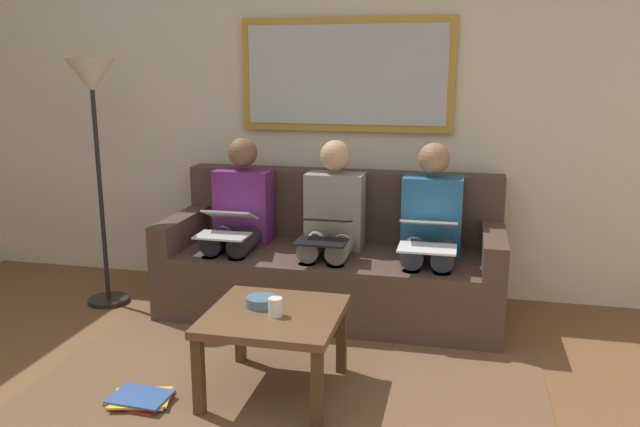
{
  "coord_description": "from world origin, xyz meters",
  "views": [
    {
      "loc": [
        -0.83,
        1.95,
        1.62
      ],
      "look_at": [
        0.0,
        -1.7,
        0.75
      ],
      "focal_mm": 36.03,
      "sensor_mm": 36.0,
      "label": 1
    }
  ],
  "objects_px": {
    "couch": "(334,263)",
    "bowl": "(261,302)",
    "standing_lamp": "(93,104)",
    "person_right": "(239,218)",
    "cup": "(275,307)",
    "laptop_silver": "(227,224)",
    "laptop_white": "(428,234)",
    "person_middle": "(332,223)",
    "magazine_stack": "(140,398)",
    "coffee_table": "(274,323)",
    "person_left": "(431,228)",
    "framed_mirror": "(346,75)",
    "laptop_black": "(324,230)"
  },
  "relations": [
    {
      "from": "couch",
      "to": "bowl",
      "type": "xyz_separation_m",
      "value": [
        0.13,
        1.16,
        0.14
      ]
    },
    {
      "from": "couch",
      "to": "standing_lamp",
      "type": "xyz_separation_m",
      "value": [
        1.55,
        0.27,
        1.06
      ]
    },
    {
      "from": "couch",
      "to": "person_right",
      "type": "xyz_separation_m",
      "value": [
        0.64,
        0.07,
        0.3
      ]
    },
    {
      "from": "cup",
      "to": "laptop_silver",
      "type": "relative_size",
      "value": 0.26
    },
    {
      "from": "person_right",
      "to": "standing_lamp",
      "type": "bearing_deg",
      "value": 12.33
    },
    {
      "from": "cup",
      "to": "laptop_white",
      "type": "relative_size",
      "value": 0.24
    },
    {
      "from": "bowl",
      "to": "person_middle",
      "type": "distance_m",
      "value": 1.11
    },
    {
      "from": "laptop_white",
      "to": "magazine_stack",
      "type": "distance_m",
      "value": 1.85
    },
    {
      "from": "person_right",
      "to": "laptop_silver",
      "type": "height_order",
      "value": "person_right"
    },
    {
      "from": "coffee_table",
      "to": "person_left",
      "type": "height_order",
      "value": "person_left"
    },
    {
      "from": "couch",
      "to": "cup",
      "type": "relative_size",
      "value": 24.44
    },
    {
      "from": "coffee_table",
      "to": "laptop_white",
      "type": "relative_size",
      "value": 1.72
    },
    {
      "from": "laptop_silver",
      "to": "person_right",
      "type": "bearing_deg",
      "value": -90.0
    },
    {
      "from": "coffee_table",
      "to": "cup",
      "type": "height_order",
      "value": "cup"
    },
    {
      "from": "bowl",
      "to": "standing_lamp",
      "type": "distance_m",
      "value": 1.91
    },
    {
      "from": "framed_mirror",
      "to": "cup",
      "type": "xyz_separation_m",
      "value": [
        0.03,
        1.65,
        -1.08
      ]
    },
    {
      "from": "couch",
      "to": "magazine_stack",
      "type": "xyz_separation_m",
      "value": [
        0.66,
        1.48,
        -0.29
      ]
    },
    {
      "from": "coffee_table",
      "to": "person_right",
      "type": "relative_size",
      "value": 0.57
    },
    {
      "from": "person_middle",
      "to": "magazine_stack",
      "type": "xyz_separation_m",
      "value": [
        0.66,
        1.41,
        -0.58
      ]
    },
    {
      "from": "bowl",
      "to": "standing_lamp",
      "type": "bearing_deg",
      "value": -32.2
    },
    {
      "from": "coffee_table",
      "to": "bowl",
      "type": "bearing_deg",
      "value": -34.85
    },
    {
      "from": "laptop_white",
      "to": "laptop_silver",
      "type": "bearing_deg",
      "value": 0.1
    },
    {
      "from": "person_middle",
      "to": "standing_lamp",
      "type": "distance_m",
      "value": 1.74
    },
    {
      "from": "coffee_table",
      "to": "standing_lamp",
      "type": "height_order",
      "value": "standing_lamp"
    },
    {
      "from": "laptop_black",
      "to": "person_left",
      "type": "bearing_deg",
      "value": -158.69
    },
    {
      "from": "coffee_table",
      "to": "person_middle",
      "type": "bearing_deg",
      "value": -92.52
    },
    {
      "from": "coffee_table",
      "to": "magazine_stack",
      "type": "bearing_deg",
      "value": 23.01
    },
    {
      "from": "framed_mirror",
      "to": "cup",
      "type": "height_order",
      "value": "framed_mirror"
    },
    {
      "from": "person_left",
      "to": "coffee_table",
      "type": "bearing_deg",
      "value": 58.99
    },
    {
      "from": "person_middle",
      "to": "magazine_stack",
      "type": "relative_size",
      "value": 3.45
    },
    {
      "from": "laptop_silver",
      "to": "standing_lamp",
      "type": "distance_m",
      "value": 1.18
    },
    {
      "from": "couch",
      "to": "bowl",
      "type": "relative_size",
      "value": 14.32
    },
    {
      "from": "standing_lamp",
      "to": "laptop_black",
      "type": "bearing_deg",
      "value": 178.12
    },
    {
      "from": "person_middle",
      "to": "person_left",
      "type": "bearing_deg",
      "value": 180.0
    },
    {
      "from": "person_right",
      "to": "magazine_stack",
      "type": "height_order",
      "value": "person_right"
    },
    {
      "from": "cup",
      "to": "standing_lamp",
      "type": "xyz_separation_m",
      "value": [
        1.52,
        -0.99,
        0.9
      ]
    },
    {
      "from": "framed_mirror",
      "to": "bowl",
      "type": "height_order",
      "value": "framed_mirror"
    },
    {
      "from": "couch",
      "to": "framed_mirror",
      "type": "xyz_separation_m",
      "value": [
        0.0,
        -0.39,
        1.24
      ]
    },
    {
      "from": "framed_mirror",
      "to": "cup",
      "type": "relative_size",
      "value": 16.53
    },
    {
      "from": "person_left",
      "to": "laptop_silver",
      "type": "xyz_separation_m",
      "value": [
        1.28,
        0.24,
        0.02
      ]
    },
    {
      "from": "coffee_table",
      "to": "laptop_black",
      "type": "bearing_deg",
      "value": -93.21
    },
    {
      "from": "cup",
      "to": "magazine_stack",
      "type": "height_order",
      "value": "cup"
    },
    {
      "from": "laptop_black",
      "to": "laptop_silver",
      "type": "relative_size",
      "value": 0.94
    },
    {
      "from": "bowl",
      "to": "laptop_silver",
      "type": "distance_m",
      "value": 1.01
    },
    {
      "from": "person_left",
      "to": "person_right",
      "type": "xyz_separation_m",
      "value": [
        1.28,
        0.0,
        0.0
      ]
    },
    {
      "from": "person_right",
      "to": "coffee_table",
      "type": "bearing_deg",
      "value": 117.16
    },
    {
      "from": "laptop_white",
      "to": "magazine_stack",
      "type": "height_order",
      "value": "laptop_white"
    },
    {
      "from": "couch",
      "to": "person_middle",
      "type": "height_order",
      "value": "person_middle"
    },
    {
      "from": "laptop_silver",
      "to": "standing_lamp",
      "type": "relative_size",
      "value": 0.21
    },
    {
      "from": "laptop_white",
      "to": "person_middle",
      "type": "bearing_deg",
      "value": -20.23
    }
  ]
}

